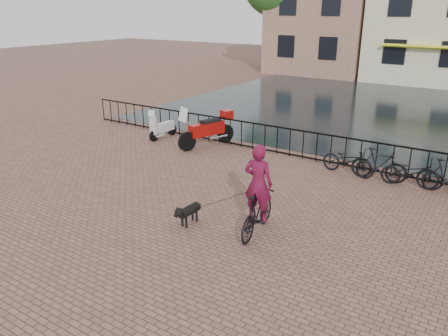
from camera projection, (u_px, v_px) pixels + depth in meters
The scene contains 11 objects.
ground at pixel (144, 264), 9.02m from camera, with size 100.00×100.00×0.00m, color brown.
canal_water at pixel (375, 110), 22.58m from camera, with size 20.00×20.00×0.00m, color black.
railing at pixel (303, 145), 15.12m from camera, with size 20.00×0.05×1.02m.
cyclist at pixel (258, 196), 9.92m from camera, with size 0.86×1.92×2.55m.
dog at pixel (189, 213), 10.60m from camera, with size 0.32×0.88×0.58m.
motorcycle at pixel (207, 125), 16.35m from camera, with size 1.30×2.39×1.67m.
scooter at pixel (163, 122), 17.48m from camera, with size 0.43×1.40×1.29m.
parked_bike_0 at pixel (348, 161), 13.74m from camera, with size 0.60×1.72×0.90m, color black.
parked_bike_1 at pixel (379, 165), 13.23m from camera, with size 0.47×1.66×1.00m, color black.
parked_bike_2 at pixel (412, 172), 12.76m from camera, with size 0.60×1.72×0.90m, color black.
parked_bike_3 at pixel (448, 177), 12.25m from camera, with size 0.47×1.66×1.00m, color black.
Camera 1 is at (5.64, -5.59, 5.01)m, focal length 35.00 mm.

